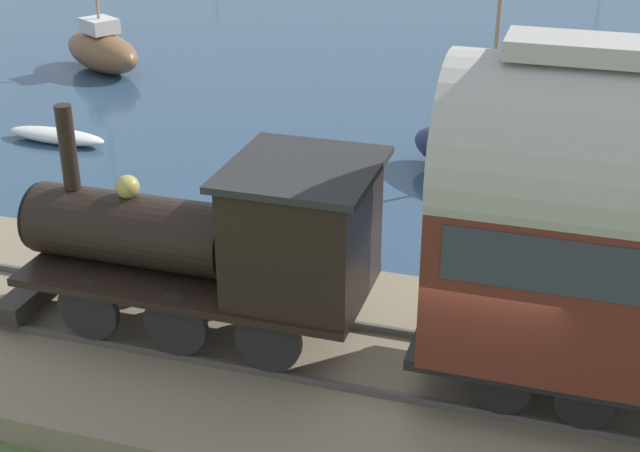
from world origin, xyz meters
name	(u,v)px	position (x,y,z in m)	size (l,w,h in m)	color
ground_plane	(454,417)	(0.00, 0.00, 0.00)	(200.00, 200.00, 0.00)	#516B38
rail_embankment	(460,389)	(0.41, 0.00, 0.21)	(5.56, 56.00, 0.53)	#84755B
steam_locomotive	(226,237)	(0.41, 3.57, 2.14)	(2.23, 5.81, 3.39)	black
sailboat_brown	(102,49)	(14.61, 13.88, 0.73)	(3.16, 3.88, 8.96)	brown
sailboat_navy	(487,157)	(8.86, 0.77, 0.60)	(3.63, 4.46, 6.72)	#192347
rowboat_far_out	(57,136)	(8.24, 11.62, 0.18)	(0.89, 2.85, 0.35)	silver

